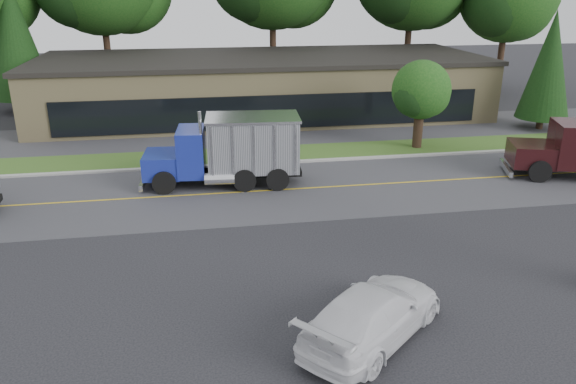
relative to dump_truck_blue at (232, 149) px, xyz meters
name	(u,v)px	position (x,y,z in m)	size (l,w,h in m)	color
ground	(301,284)	(1.47, -10.30, -1.80)	(140.00, 140.00, 0.00)	#333338
road	(266,191)	(1.47, -1.30, -1.80)	(60.00, 8.00, 0.02)	#515156
center_line	(266,191)	(1.47, -1.30, -1.80)	(60.00, 0.12, 0.01)	gold
curb	(256,165)	(1.47, 2.90, -1.80)	(60.00, 0.30, 0.12)	#9E9E99
grass_verge	(252,155)	(1.47, 4.70, -1.80)	(60.00, 3.40, 0.03)	#395B1F
far_parking	(244,134)	(1.47, 9.70, -1.80)	(60.00, 7.00, 0.02)	#515156
strip_mall	(262,87)	(3.47, 15.70, 0.20)	(32.00, 12.00, 4.00)	tan
evergreen_left	(15,35)	(-14.53, 19.70, 3.87)	(4.54, 4.54, 10.32)	#382619
evergreen_right	(549,65)	(21.47, 7.70, 2.48)	(3.43, 3.43, 7.80)	#382619
tree_verge	(422,93)	(11.52, 4.74, 1.50)	(3.65, 3.43, 5.20)	#382619
dump_truck_blue	(232,149)	(0.00, 0.00, 0.00)	(7.70, 3.18, 3.36)	black
rally_car	(373,313)	(2.86, -13.51, -1.03)	(2.15, 5.28, 1.53)	white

